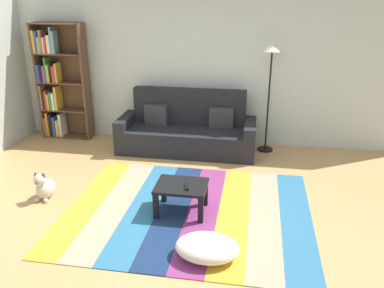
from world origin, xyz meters
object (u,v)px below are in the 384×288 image
object	(u,v)px
couch	(187,131)
standing_lamp	(271,61)
bookshelf	(57,83)
dog	(44,187)
pouf	(207,248)
tv_remote	(187,187)
coffee_table	(181,190)

from	to	relation	value
couch	standing_lamp	world-z (taller)	standing_lamp
couch	bookshelf	xyz separation A→B (m)	(-2.40, 0.28, 0.66)
couch	dog	size ratio (longest dim) A/B	5.69
bookshelf	standing_lamp	world-z (taller)	bookshelf
pouf	tv_remote	distance (m)	0.88
pouf	dog	xyz separation A→B (m)	(-2.24, 0.87, 0.04)
coffee_table	pouf	size ratio (longest dim) A/B	0.94
pouf	standing_lamp	world-z (taller)	standing_lamp
couch	coffee_table	size ratio (longest dim) A/B	3.70
bookshelf	coffee_table	distance (m)	3.59
dog	tv_remote	distance (m)	1.90
standing_lamp	couch	bearing A→B (deg)	-171.13
bookshelf	pouf	bearing A→B (deg)	-45.01
dog	tv_remote	world-z (taller)	dog
standing_lamp	tv_remote	bearing A→B (deg)	-112.59
couch	tv_remote	world-z (taller)	couch
pouf	tv_remote	bearing A→B (deg)	114.36
couch	tv_remote	distance (m)	2.09
tv_remote	bookshelf	bearing A→B (deg)	127.26
couch	dog	bearing A→B (deg)	-127.94
coffee_table	pouf	world-z (taller)	coffee_table
bookshelf	coffee_table	bearing A→B (deg)	-40.35
bookshelf	pouf	distance (m)	4.48
couch	bookshelf	bearing A→B (deg)	173.25
bookshelf	dog	distance (m)	2.55
coffee_table	dog	distance (m)	1.82
coffee_table	standing_lamp	distance (m)	2.71
coffee_table	couch	bearing A→B (deg)	98.16
coffee_table	pouf	distance (m)	0.95
couch	standing_lamp	distance (m)	1.76
couch	pouf	size ratio (longest dim) A/B	3.48
dog	standing_lamp	size ratio (longest dim) A/B	0.22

